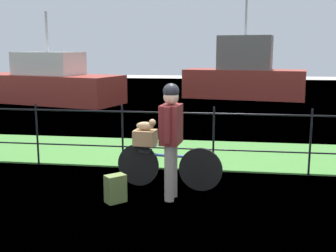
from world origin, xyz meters
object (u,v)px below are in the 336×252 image
object	(u,v)px
bicycle_main	(168,166)
terrier_dog	(147,125)
moored_boat_near	(244,76)
wooden_crate	(145,137)
backpack_on_paving	(115,189)
cyclist_person	(171,131)
moored_boat_mid	(49,84)

from	to	relation	value
bicycle_main	terrier_dog	xyz separation A→B (m)	(-0.34, 0.04, 0.63)
moored_boat_near	terrier_dog	bearing A→B (deg)	-98.58
wooden_crate	terrier_dog	xyz separation A→B (m)	(0.02, -0.00, 0.19)
bicycle_main	moored_boat_near	size ratio (longest dim) A/B	0.30
backpack_on_paving	moored_boat_near	bearing A→B (deg)	-142.82
wooden_crate	backpack_on_paving	distance (m)	1.01
cyclist_person	moored_boat_near	size ratio (longest dim) A/B	0.31
terrier_dog	backpack_on_paving	distance (m)	1.14
bicycle_main	cyclist_person	world-z (taller)	cyclist_person
cyclist_person	moored_boat_mid	world-z (taller)	moored_boat_mid
cyclist_person	backpack_on_paving	size ratio (longest dim) A/B	4.21
wooden_crate	backpack_on_paving	bearing A→B (deg)	-110.05
backpack_on_paving	bicycle_main	bearing A→B (deg)	-174.99
backpack_on_paving	terrier_dog	bearing A→B (deg)	-155.19
terrier_dog	moored_boat_near	world-z (taller)	moored_boat_near
bicycle_main	backpack_on_paving	bearing A→B (deg)	-131.53
wooden_crate	backpack_on_paving	world-z (taller)	wooden_crate
wooden_crate	backpack_on_paving	xyz separation A→B (m)	(-0.28, -0.77, -0.59)
moored_boat_near	cyclist_person	bearing A→B (deg)	-96.32
wooden_crate	terrier_dog	distance (m)	0.20
bicycle_main	terrier_dog	bearing A→B (deg)	173.60
terrier_dog	moored_boat_mid	size ratio (longest dim) A/B	0.05
moored_boat_near	wooden_crate	bearing A→B (deg)	-98.69
bicycle_main	cyclist_person	distance (m)	0.81
wooden_crate	bicycle_main	bearing A→B (deg)	-6.40
cyclist_person	moored_boat_near	world-z (taller)	moored_boat_near
moored_boat_mid	moored_boat_near	bearing A→B (deg)	19.38
terrier_dog	moored_boat_near	xyz separation A→B (m)	(1.92, 12.71, 0.02)
backpack_on_paving	moored_boat_mid	bearing A→B (deg)	-105.31
bicycle_main	moored_boat_near	xyz separation A→B (m)	(1.58, 12.74, 0.65)
terrier_dog	moored_boat_mid	xyz separation A→B (m)	(-6.02, 9.92, -0.21)
wooden_crate	moored_boat_near	xyz separation A→B (m)	(1.94, 12.70, 0.21)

